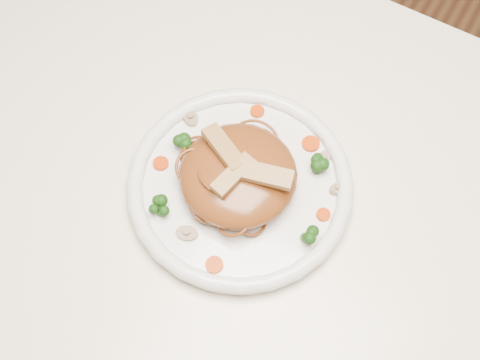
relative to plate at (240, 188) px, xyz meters
The scene contains 20 objects.
ground 0.76m from the plate, 16.24° to the right, with size 4.00×4.00×0.00m, color #522F1C.
table 0.13m from the plate, 16.24° to the right, with size 1.20×0.80×0.75m.
plate is the anchor object (origin of this frame).
noodle_mound 0.03m from the plate, behind, with size 0.14×0.14×0.05m, color brown.
chicken_a 0.07m from the plate, ahead, with size 0.07×0.02×0.01m, color tan.
chicken_b 0.07m from the plate, 161.29° to the left, with size 0.07×0.02×0.01m, color tan.
chicken_c 0.07m from the plate, 89.65° to the right, with size 0.06×0.02×0.01m, color tan.
broccoli_0 0.10m from the plate, 42.53° to the left, with size 0.03×0.03×0.03m, color #17440E, non-canonical shape.
broccoli_1 0.09m from the plate, behind, with size 0.03×0.03×0.03m, color #17440E, non-canonical shape.
broccoli_2 0.10m from the plate, 128.86° to the right, with size 0.02×0.02×0.03m, color #17440E, non-canonical shape.
broccoli_3 0.11m from the plate, 11.77° to the right, with size 0.03×0.03×0.03m, color #17440E, non-canonical shape.
carrot_0 0.11m from the plate, 62.53° to the left, with size 0.02×0.02×0.01m, color #CD3807.
carrot_1 0.10m from the plate, 166.15° to the right, with size 0.02×0.02×0.01m, color #CD3807.
carrot_2 0.11m from the plate, ahead, with size 0.02×0.02×0.01m, color #CD3807.
carrot_3 0.11m from the plate, 108.07° to the left, with size 0.02×0.02×0.01m, color #CD3807.
carrot_4 0.11m from the plate, 75.87° to the right, with size 0.02×0.02×0.01m, color #CD3807.
mushroom_0 0.09m from the plate, 103.99° to the right, with size 0.03×0.03×0.01m, color gray.
mushroom_1 0.12m from the plate, 26.79° to the left, with size 0.02×0.02×0.01m, color gray.
mushroom_2 0.12m from the plate, 154.02° to the left, with size 0.03×0.03×0.01m, color gray.
mushroom_3 0.11m from the plate, 48.38° to the left, with size 0.02×0.02×0.01m, color gray.
Camera 1 is at (0.10, -0.27, 1.47)m, focal length 47.21 mm.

